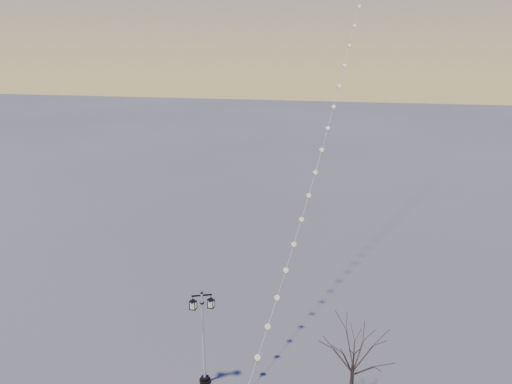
# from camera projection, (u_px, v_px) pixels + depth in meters

# --- Properties ---
(street_lamp) EXTENTS (1.38, 0.85, 5.70)m
(street_lamp) POSITION_uv_depth(u_px,v_px,m) (203.00, 333.00, 25.30)
(street_lamp) COLOR black
(street_lamp) RESTS_ON ground
(bare_tree) EXTENTS (2.78, 2.78, 4.62)m
(bare_tree) POSITION_uv_depth(u_px,v_px,m) (354.00, 353.00, 23.57)
(bare_tree) COLOR #382F25
(bare_tree) RESTS_ON ground
(kite_train) EXTENTS (7.84, 40.73, 39.74)m
(kite_train) POSITION_uv_depth(u_px,v_px,m) (346.00, 25.00, 37.45)
(kite_train) COLOR black
(kite_train) RESTS_ON ground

